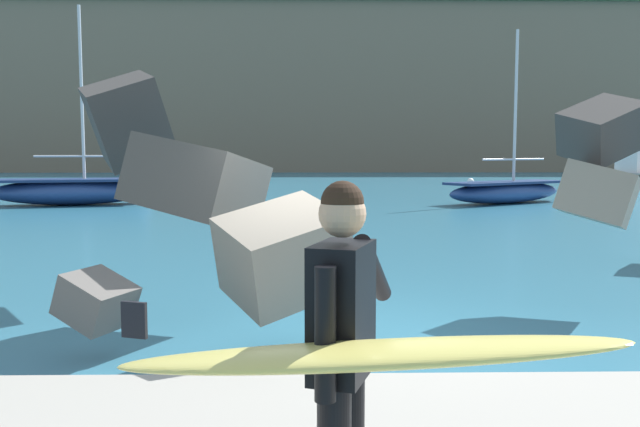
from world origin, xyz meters
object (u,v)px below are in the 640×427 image
Objects in this scene: surfer_with_board at (343,354)px; boat_near_left at (73,190)px; station_building_east at (303,22)px; mooring_buoy_inner at (292,206)px; mooring_buoy_middle at (471,182)px; station_building_west at (132,5)px; station_building_central at (177,14)px; boat_near_centre at (506,191)px; boat_mid_left at (637,175)px.

surfer_with_board is 25.44m from boat_near_left.
station_building_east reaches higher than surfer_with_board.
station_building_east reaches higher than mooring_buoy_inner.
boat_near_left reaches higher than surfer_with_board.
mooring_buoy_middle is 60.04m from station_building_west.
surfer_with_board reaches higher than mooring_buoy_inner.
mooring_buoy_inner is (-0.70, 20.26, -1.06)m from surfer_with_board.
station_building_central reaches higher than mooring_buoy_middle.
boat_near_left is 17.61× the size of mooring_buoy_middle.
boat_near_centre reaches higher than boat_mid_left.
mooring_buoy_middle is at bearing 75.40° from surfer_with_board.
boat_mid_left reaches higher than surfer_with_board.
station_building_east is at bearing 90.05° from mooring_buoy_inner.
station_building_east is at bearing 18.22° from station_building_west.
station_building_central reaches higher than station_building_east.
station_building_east is at bearing 15.40° from station_building_central.
surfer_with_board is 39.51m from mooring_buoy_middle.
mooring_buoy_middle is at bearing 81.80° from boat_near_centre.
surfer_with_board is 0.29× the size of station_building_east.
station_building_west is 5.79m from station_building_central.
boat_near_left is 71.23m from station_building_east.
boat_mid_left is at bearing 61.90° from surfer_with_board.
mooring_buoy_middle is at bearing 168.61° from boat_mid_left.
boat_mid_left is at bearing -54.13° from station_building_central.
boat_near_left is (-9.43, 23.62, -0.70)m from surfer_with_board.
mooring_buoy_inner is 71.63m from station_building_central.
boat_near_left is at bearing -156.23° from boat_mid_left.
boat_mid_left is 61.94m from station_building_east.
station_building_east is at bearing 82.73° from boat_near_left.
surfer_with_board is at bearing -88.03° from mooring_buoy_inner.
mooring_buoy_middle is at bearing 36.97° from boat_near_left.
station_building_west reaches higher than station_building_central.
station_building_central is 1.03× the size of station_building_east.
station_building_central reaches higher than boat_near_left.
surfer_with_board is at bearing -108.20° from boat_near_centre.
station_building_west reaches higher than station_building_east.
boat_near_left is 9.36m from mooring_buoy_inner.
mooring_buoy_middle is 59.34m from station_building_central.
boat_mid_left is (28.82, 12.69, 0.10)m from boat_near_left.
surfer_with_board is at bearing -104.60° from mooring_buoy_middle.
boat_mid_left is 0.79× the size of station_building_central.
station_building_west is (-22.45, 84.48, 19.28)m from surfer_with_board.
mooring_buoy_middle is at bearing -54.99° from station_building_west.
mooring_buoy_inner is at bearing -21.07° from boat_near_left.
boat_near_centre is (7.92, 24.10, -0.77)m from surfer_with_board.
station_building_east is (-8.68, 67.52, 19.44)m from boat_near_centre.
surfer_with_board is 0.36× the size of boat_mid_left.
boat_mid_left is at bearing -69.98° from station_building_east.
surfer_with_board is 93.51m from station_building_east.
station_building_west is at bearing 102.08° from boat_near_left.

